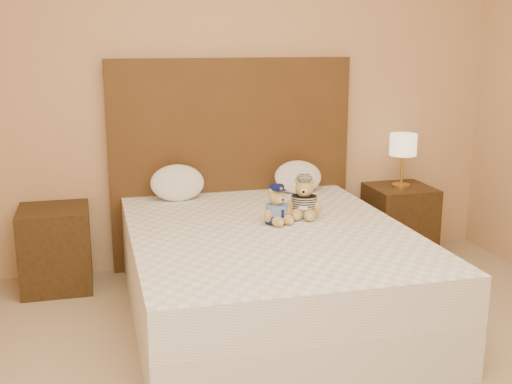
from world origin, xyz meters
TOP-DOWN VIEW (x-y plane):
  - bed at (0.00, 1.20)m, footprint 1.60×2.00m
  - headboard at (0.00, 2.21)m, footprint 1.75×0.08m
  - nightstand_left at (-1.25, 2.00)m, footprint 0.45×0.45m
  - nightstand_right at (1.25, 2.00)m, footprint 0.45×0.45m
  - lamp at (1.25, 2.00)m, footprint 0.20×0.20m
  - teddy_police at (0.07, 1.30)m, footprint 0.25×0.25m
  - teddy_prisoner at (0.27, 1.38)m, footprint 0.29×0.29m
  - pillow_left at (-0.42, 2.03)m, footprint 0.37×0.24m
  - pillow_right at (0.45, 2.03)m, footprint 0.35×0.23m

SIDE VIEW (x-z plane):
  - nightstand_left at x=-1.25m, z-range 0.00..0.55m
  - nightstand_right at x=1.25m, z-range 0.00..0.55m
  - bed at x=0.00m, z-range 0.00..0.55m
  - teddy_police at x=0.07m, z-range 0.55..0.78m
  - pillow_right at x=0.45m, z-range 0.55..0.80m
  - teddy_prisoner at x=0.27m, z-range 0.55..0.81m
  - pillow_left at x=-0.42m, z-range 0.55..0.81m
  - headboard at x=0.00m, z-range 0.00..1.50m
  - lamp at x=1.25m, z-range 0.65..1.05m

